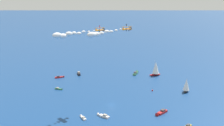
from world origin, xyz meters
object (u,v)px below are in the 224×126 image
motorboat_trailing (83,117)px  sailboat_outer_ring_e (186,85)px  wingwalker_wingman (127,25)px  motorboat_outer_ring_a (136,73)px  wingwalker_lead (100,26)px  sailboat_outer_ring_d (156,68)px  motorboat_far_port (59,89)px  biplane_lead (100,30)px  marker_buoy (152,90)px  motorboat_outer_ring_b (161,113)px  biplane_wingman (127,29)px  motorboat_outer_ring_f (79,74)px  motorboat_mid_cluster (103,116)px  motorboat_far_stbd (60,77)px

motorboat_trailing → sailboat_outer_ring_e: bearing=30.7°
sailboat_outer_ring_e → wingwalker_wingman: size_ratio=6.98×
motorboat_outer_ring_a → wingwalker_lead: 82.72m
sailboat_outer_ring_d → sailboat_outer_ring_e: sailboat_outer_ring_d is taller
motorboat_far_port → biplane_lead: (30.56, -22.63, 45.89)m
motorboat_far_port → marker_buoy: marker_buoy is taller
wingwalker_lead → motorboat_outer_ring_a: bearing=64.4°
motorboat_outer_ring_b → sailboat_outer_ring_d: sailboat_outer_ring_d is taller
motorboat_far_port → marker_buoy: (67.15, -4.35, -0.09)m
marker_buoy → wingwalker_wingman: 62.22m
biplane_lead → biplane_wingman: 19.65m
motorboat_trailing → sailboat_outer_ring_d: (54.73, 81.78, 5.59)m
motorboat_far_port → wingwalker_lead: wingwalker_lead is taller
biplane_wingman → wingwalker_wingman: 2.15m
motorboat_outer_ring_f → biplane_lead: (19.57, -59.89, 45.69)m
biplane_wingman → motorboat_mid_cluster: bearing=-139.2°
sailboat_outer_ring_d → wingwalker_lead: size_ratio=8.66×
motorboat_far_stbd → motorboat_outer_ring_b: 100.30m
wingwalker_lead → biplane_lead: bearing=-45.8°
motorboat_trailing → motorboat_outer_ring_f: (-10.02, 85.55, 0.21)m
motorboat_far_port → motorboat_far_stbd: motorboat_far_stbd is taller
marker_buoy → motorboat_mid_cluster: bearing=-129.7°
motorboat_outer_ring_b → motorboat_far_port: bearing=146.8°
wingwalker_wingman → marker_buoy: bearing=54.6°
motorboat_outer_ring_a → wingwalker_wingman: bearing=-100.6°
motorboat_outer_ring_a → motorboat_outer_ring_f: (-48.61, -1.22, -0.11)m
sailboat_outer_ring_d → motorboat_outer_ring_a: bearing=162.8°
motorboat_trailing → motorboat_outer_ring_f: 86.13m
marker_buoy → wingwalker_lead: 63.20m
marker_buoy → wingwalker_lead: wingwalker_lead is taller
motorboat_far_port → sailboat_outer_ring_d: sailboat_outer_ring_d is taller
motorboat_far_stbd → sailboat_outer_ring_d: bearing=3.4°
motorboat_outer_ring_a → biplane_lead: (-29.05, -61.12, 45.58)m
motorboat_outer_ring_a → motorboat_outer_ring_b: size_ratio=1.26×
motorboat_outer_ring_a → biplane_lead: biplane_lead is taller
sailboat_outer_ring_d → marker_buoy: 39.22m
motorboat_far_stbd → motorboat_outer_ring_b: motorboat_outer_ring_b is taller
motorboat_trailing → marker_buoy: size_ratio=2.87×
motorboat_trailing → marker_buoy: 63.72m
motorboat_mid_cluster → motorboat_outer_ring_f: size_ratio=0.84×
motorboat_far_port → motorboat_trailing: bearing=-66.5°
motorboat_outer_ring_a → biplane_lead: 81.59m
wingwalker_lead → biplane_wingman: biplane_wingman is taller
sailboat_outer_ring_e → motorboat_far_stbd: bearing=159.3°
motorboat_outer_ring_b → biplane_lead: size_ratio=1.26×
motorboat_far_port → wingwalker_wingman: (45.96, -34.20, 50.22)m
sailboat_outer_ring_d → motorboat_outer_ring_f: 65.08m
motorboat_outer_ring_b → biplane_lead: 61.41m
motorboat_outer_ring_f → wingwalker_lead: wingwalker_lead is taller
biplane_lead → wingwalker_lead: wingwalker_lead is taller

